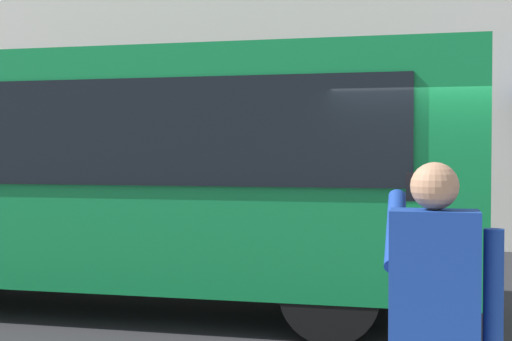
# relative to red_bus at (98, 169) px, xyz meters

# --- Properties ---
(ground_plane) EXTENTS (60.00, 60.00, 0.00)m
(ground_plane) POSITION_rel_red_bus_xyz_m (-4.29, 0.33, -1.68)
(ground_plane) COLOR #232326
(red_bus) EXTENTS (9.05, 2.54, 3.08)m
(red_bus) POSITION_rel_red_bus_xyz_m (0.00, 0.00, 0.00)
(red_bus) COLOR #0F7238
(red_bus) RESTS_ON ground_plane
(pedestrian_photographer) EXTENTS (0.53, 0.52, 1.70)m
(pedestrian_photographer) POSITION_rel_red_bus_xyz_m (-3.97, 4.75, -0.54)
(pedestrian_photographer) COLOR #4C4238
(pedestrian_photographer) RESTS_ON sidewalk_curb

